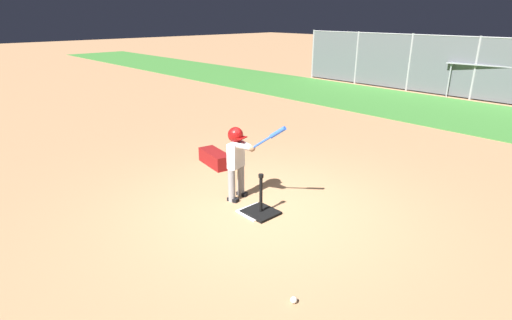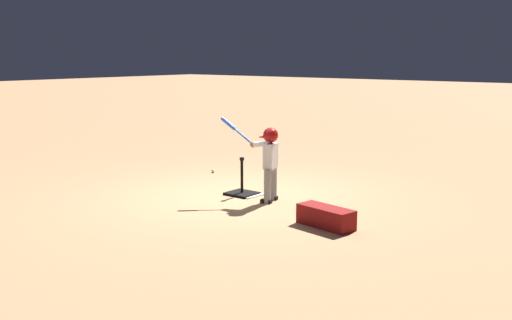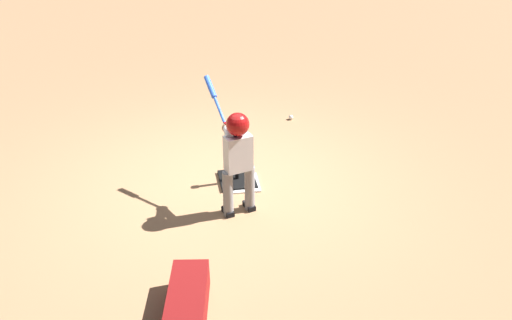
# 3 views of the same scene
# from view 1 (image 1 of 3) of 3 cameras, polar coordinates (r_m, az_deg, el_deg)

# --- Properties ---
(ground_plane) EXTENTS (90.00, 90.00, 0.00)m
(ground_plane) POSITION_cam_1_polar(r_m,az_deg,el_deg) (6.22, 1.74, -7.18)
(ground_plane) COLOR #AD7F56
(grass_outfield_strip) EXTENTS (56.00, 4.36, 0.02)m
(grass_outfield_strip) POSITION_cam_1_polar(r_m,az_deg,el_deg) (13.52, 29.25, 5.41)
(grass_outfield_strip) COLOR #3D7F33
(grass_outfield_strip) RESTS_ON ground_plane
(home_plate) EXTENTS (0.46, 0.46, 0.02)m
(home_plate) POSITION_cam_1_polar(r_m,az_deg,el_deg) (6.15, -0.06, -7.41)
(home_plate) COLOR white
(home_plate) RESTS_ON ground_plane
(batting_tee) EXTENTS (0.49, 0.44, 0.65)m
(batting_tee) POSITION_cam_1_polar(r_m,az_deg,el_deg) (6.09, 0.70, -7.02)
(batting_tee) COLOR black
(batting_tee) RESTS_ON ground_plane
(batter_child) EXTENTS (0.98, 0.46, 1.35)m
(batter_child) POSITION_cam_1_polar(r_m,az_deg,el_deg) (6.30, -2.64, 0.84)
(batter_child) COLOR gray
(batter_child) RESTS_ON ground_plane
(baseball) EXTENTS (0.07, 0.07, 0.07)m
(baseball) POSITION_cam_1_polar(r_m,az_deg,el_deg) (4.45, 5.41, -19.28)
(baseball) COLOR white
(baseball) RESTS_ON ground_plane
(bleachers_left_center) EXTENTS (3.31, 2.60, 1.25)m
(bleachers_left_center) POSITION_cam_1_polar(r_m,az_deg,el_deg) (19.70, 14.65, 12.97)
(bleachers_left_center) COLOR #93969E
(bleachers_left_center) RESTS_ON ground_plane
(equipment_bag) EXTENTS (0.88, 0.46, 0.28)m
(equipment_bag) POSITION_cam_1_polar(r_m,az_deg,el_deg) (8.02, -5.88, 0.25)
(equipment_bag) COLOR maroon
(equipment_bag) RESTS_ON ground_plane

